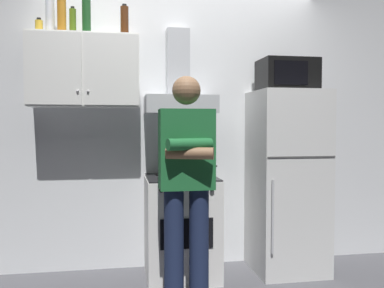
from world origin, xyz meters
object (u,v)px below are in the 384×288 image
object	(u,v)px
bottle_vodka_clear	(50,17)
bottle_liquor_amber	(62,14)
upper_cabinet	(85,71)
cooking_pot	(199,170)
stove_oven	(181,227)
bottle_wine_green	(86,15)
bottle_olive_oil	(73,22)
microwave	(287,75)
bottle_spice_jar	(39,26)
refrigerator	(287,181)
range_hood	(179,91)
person_standing	(187,182)
bottle_rum_dark	(125,21)

from	to	relation	value
bottle_vodka_clear	bottle_liquor_amber	bearing A→B (deg)	-34.73
upper_cabinet	cooking_pot	distance (m)	1.27
upper_cabinet	stove_oven	distance (m)	1.55
bottle_wine_green	bottle_olive_oil	distance (m)	0.14
cooking_pot	bottle_wine_green	bearing A→B (deg)	166.04
bottle_wine_green	microwave	bearing A→B (deg)	-2.90
bottle_liquor_amber	bottle_spice_jar	bearing A→B (deg)	174.17
refrigerator	microwave	xyz separation A→B (m)	(-0.00, 0.02, 0.94)
range_hood	refrigerator	bearing A→B (deg)	-7.55
cooking_pot	bottle_olive_oil	bearing A→B (deg)	164.78
bottle_olive_oil	bottle_liquor_amber	world-z (taller)	bottle_liquor_amber
bottle_liquor_amber	bottle_wine_green	bearing A→B (deg)	3.87
stove_oven	bottle_vodka_clear	size ratio (longest dim) A/B	2.76
refrigerator	range_hood	bearing A→B (deg)	172.45
bottle_wine_green	bottle_olive_oil	xyz separation A→B (m)	(-0.12, 0.05, -0.05)
bottle_vodka_clear	bottle_spice_jar	world-z (taller)	bottle_vodka_clear
stove_oven	person_standing	bearing A→B (deg)	-94.72
range_hood	stove_oven	bearing A→B (deg)	-90.00
bottle_olive_oil	bottle_rum_dark	world-z (taller)	bottle_rum_dark
refrigerator	microwave	distance (m)	0.94
refrigerator	bottle_olive_oil	xyz separation A→B (m)	(-1.84, 0.16, 1.36)
upper_cabinet	bottle_liquor_amber	distance (m)	0.49
bottle_liquor_amber	bottle_vodka_clear	distance (m)	0.12
bottle_wine_green	bottle_vodka_clear	world-z (taller)	bottle_wine_green
stove_oven	bottle_liquor_amber	xyz separation A→B (m)	(-0.97, 0.09, 1.77)
upper_cabinet	person_standing	xyz separation A→B (m)	(0.75, -0.73, -0.85)
upper_cabinet	bottle_rum_dark	world-z (taller)	bottle_rum_dark
stove_oven	cooking_pot	world-z (taller)	cooking_pot
upper_cabinet	bottle_wine_green	bearing A→B (deg)	-40.64
refrigerator	bottle_spice_jar	xyz separation A→B (m)	(-2.11, 0.11, 1.31)
stove_oven	microwave	xyz separation A→B (m)	(0.95, 0.02, 1.31)
range_hood	bottle_olive_oil	size ratio (longest dim) A/B	3.12
bottle_liquor_amber	person_standing	bearing A→B (deg)	-37.11
range_hood	bottle_rum_dark	bearing A→B (deg)	-179.51
range_hood	bottle_wine_green	size ratio (longest dim) A/B	2.18
refrigerator	bottle_vodka_clear	size ratio (longest dim) A/B	5.06
bottle_wine_green	range_hood	bearing A→B (deg)	1.47
bottle_liquor_amber	bottle_rum_dark	bearing A→B (deg)	3.30
range_hood	cooking_pot	distance (m)	0.73
bottle_spice_jar	microwave	bearing A→B (deg)	-2.52
stove_oven	range_hood	world-z (taller)	range_hood
cooking_pot	bottle_wine_green	size ratio (longest dim) A/B	0.89
cooking_pot	bottle_rum_dark	size ratio (longest dim) A/B	1.14
bottle_spice_jar	person_standing	bearing A→B (deg)	-32.97
bottle_vodka_clear	refrigerator	bearing A→B (deg)	-4.62
microwave	bottle_spice_jar	xyz separation A→B (m)	(-2.11, 0.09, 0.37)
bottle_vodka_clear	cooking_pot	bearing A→B (deg)	-13.22
stove_oven	bottle_rum_dark	xyz separation A→B (m)	(-0.47, 0.12, 1.75)
microwave	bottle_olive_oil	size ratio (longest dim) A/B	2.00
stove_oven	bottle_rum_dark	bearing A→B (deg)	165.26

